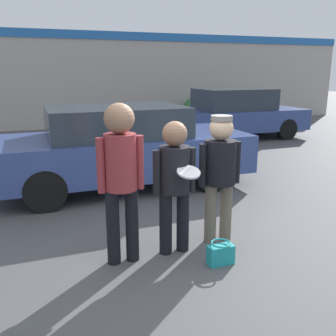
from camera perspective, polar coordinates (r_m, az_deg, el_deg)
ground_plane at (r=4.64m, az=4.61°, el=-12.86°), size 56.00×56.00×0.00m
storefront_building at (r=14.77m, az=-13.98°, el=12.98°), size 24.00×0.22×3.54m
person_left at (r=4.09m, az=-7.21°, el=-0.21°), size 0.52×0.35×1.81m
person_middle_with_frisbee at (r=4.33m, az=1.02°, el=-1.43°), size 0.52×0.56×1.59m
person_right at (r=4.65m, az=7.91°, el=0.06°), size 0.56×0.39×1.62m
parked_car_near at (r=6.98m, az=-7.17°, el=3.23°), size 4.65×1.89×1.51m
parked_car_far at (r=12.30m, az=10.16°, el=8.13°), size 4.42×1.91×1.57m
shrub at (r=15.42m, az=4.14°, el=8.69°), size 1.07×1.07×1.07m
handbag at (r=4.39m, az=8.01°, el=-12.78°), size 0.30×0.23×0.27m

